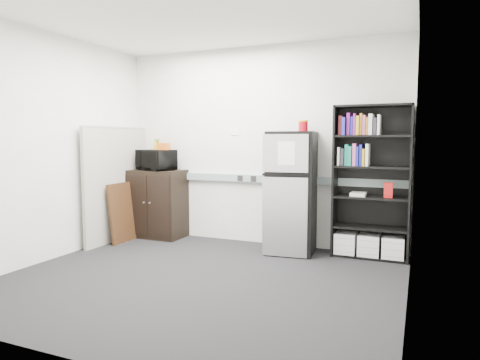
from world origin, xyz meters
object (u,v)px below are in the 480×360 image
Objects in this scene: cabinet at (157,204)px; microwave at (156,160)px; refrigerator at (291,193)px; bookshelf at (371,183)px; cubicle_partition at (116,184)px.

microwave reaches higher than cabinet.
refrigerator reaches higher than cabinet.
cubicle_partition is at bearing -171.94° from bookshelf.
refrigerator reaches higher than microwave.
refrigerator is at bearing -2.21° from cabinet.
cubicle_partition is 1.63× the size of cabinet.
bookshelf is 1.20× the size of refrigerator.
microwave is at bearing -178.48° from bookshelf.
refrigerator is (2.07, -0.06, -0.37)m from microwave.
microwave is 2.11m from refrigerator.
bookshelf is at bearing 18.63° from microwave.
cubicle_partition is 0.66m from cabinet.
cabinet is at bearing -178.78° from bookshelf.
microwave is (-3.03, -0.08, 0.23)m from bookshelf.
refrigerator is at bearing 15.34° from microwave.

